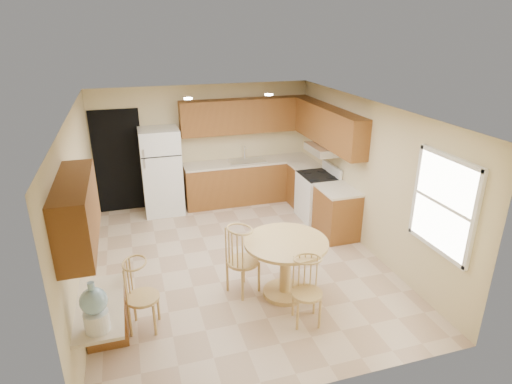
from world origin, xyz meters
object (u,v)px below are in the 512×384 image
object	(u,v)px
refrigerator	(162,171)
stove	(317,196)
chair_desk	(142,293)
water_crock	(95,309)
chair_table_b	(310,289)
dining_table	(286,260)
chair_table_a	(245,257)

from	to	relation	value
refrigerator	stove	world-z (taller)	refrigerator
refrigerator	chair_desk	distance (m)	3.78
water_crock	chair_table_b	bearing A→B (deg)	7.33
dining_table	chair_table_a	distance (m)	0.57
dining_table	water_crock	world-z (taller)	water_crock
refrigerator	dining_table	xyz separation A→B (m)	(1.36, -3.47, -0.31)
water_crock	refrigerator	bearing A→B (deg)	76.92
chair_table_a	chair_desk	distance (m)	1.47
refrigerator	stove	distance (m)	3.15
chair_table_a	chair_desk	xyz separation A→B (m)	(-1.41, -0.41, -0.04)
chair_table_a	stove	bearing A→B (deg)	108.00
chair_desk	water_crock	size ratio (longest dim) A/B	1.72
dining_table	chair_desk	bearing A→B (deg)	-172.56
chair_table_b	chair_desk	size ratio (longest dim) A/B	0.95
stove	chair_table_a	xyz separation A→B (m)	(-2.06, -2.09, 0.15)
chair_table_a	refrigerator	bearing A→B (deg)	166.33
refrigerator	chair_desk	size ratio (longest dim) A/B	1.82
stove	chair_table_b	world-z (taller)	stove
dining_table	chair_table_a	bearing A→B (deg)	164.52
refrigerator	water_crock	size ratio (longest dim) A/B	3.14
refrigerator	chair_table_a	distance (m)	3.42
chair_table_b	chair_desk	xyz separation A→B (m)	(-2.01, 0.48, 0.03)
refrigerator	dining_table	world-z (taller)	refrigerator
water_crock	chair_desk	bearing A→B (deg)	60.56
refrigerator	water_crock	bearing A→B (deg)	-103.08
refrigerator	dining_table	distance (m)	3.74
chair_table_a	chair_desk	world-z (taller)	chair_table_a
dining_table	chair_desk	distance (m)	1.98
refrigerator	chair_desk	bearing A→B (deg)	-99.15
chair_table_b	chair_desk	bearing A→B (deg)	-3.19
chair_table_b	water_crock	distance (m)	2.52
refrigerator	dining_table	size ratio (longest dim) A/B	1.50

